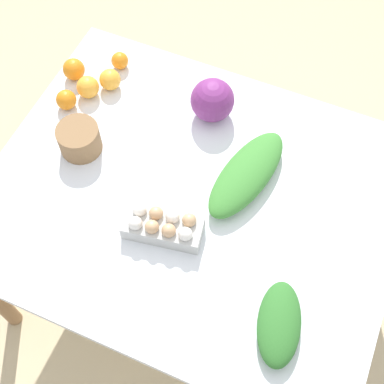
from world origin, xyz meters
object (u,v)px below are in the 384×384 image
at_px(cabbage_purple, 212,100).
at_px(orange_0, 88,87).
at_px(paper_bag, 79,139).
at_px(orange_3, 74,69).
at_px(greens_bunch_chard, 279,324).
at_px(orange_4, 66,100).
at_px(orange_1, 110,80).
at_px(egg_carton, 163,226).
at_px(orange_2, 120,61).
at_px(greens_bunch_dandelion, 247,174).

xyz_separation_m(cabbage_purple, orange_0, (-0.45, -0.09, -0.04)).
xyz_separation_m(paper_bag, orange_3, (-0.18, 0.27, -0.01)).
relative_size(cabbage_purple, orange_3, 1.90).
xyz_separation_m(greens_bunch_chard, orange_4, (-0.96, 0.47, 0.00)).
relative_size(orange_1, orange_3, 0.97).
distance_m(egg_carton, orange_0, 0.63).
xyz_separation_m(orange_2, orange_3, (-0.13, -0.11, 0.01)).
distance_m(greens_bunch_chard, greens_bunch_dandelion, 0.50).
bearing_deg(orange_1, orange_3, -176.04).
height_order(orange_3, orange_4, orange_3).
height_order(paper_bag, greens_bunch_dandelion, paper_bag).
xyz_separation_m(egg_carton, greens_bunch_chard, (0.43, -0.15, -0.01)).
relative_size(egg_carton, paper_bag, 1.82).
bearing_deg(greens_bunch_dandelion, orange_1, 163.15).
xyz_separation_m(greens_bunch_dandelion, orange_3, (-0.75, 0.17, 0.00)).
distance_m(greens_bunch_dandelion, orange_4, 0.70).
bearing_deg(orange_4, orange_3, 107.93).
height_order(orange_2, orange_4, orange_4).
height_order(orange_0, orange_4, orange_0).
relative_size(paper_bag, orange_4, 1.99).
xyz_separation_m(greens_bunch_dandelion, orange_4, (-0.70, 0.04, -0.00)).
distance_m(paper_bag, orange_4, 0.19).
distance_m(greens_bunch_chard, orange_2, 1.12).
bearing_deg(paper_bag, orange_1, 96.65).
distance_m(greens_bunch_dandelion, orange_3, 0.76).
height_order(paper_bag, orange_0, paper_bag).
xyz_separation_m(cabbage_purple, orange_3, (-0.54, -0.04, -0.04)).
height_order(cabbage_purple, orange_3, cabbage_purple).
bearing_deg(orange_2, greens_bunch_chard, -39.24).
relative_size(greens_bunch_dandelion, orange_4, 5.39).
height_order(greens_bunch_dandelion, orange_2, greens_bunch_dandelion).
bearing_deg(orange_3, orange_4, -72.07).
relative_size(cabbage_purple, orange_0, 1.90).
bearing_deg(greens_bunch_chard, orange_4, 154.12).
relative_size(greens_bunch_dandelion, orange_0, 4.79).
height_order(greens_bunch_chard, orange_3, orange_3).
relative_size(egg_carton, orange_0, 3.22).
bearing_deg(cabbage_purple, orange_1, -175.55).
height_order(paper_bag, orange_4, paper_bag).
bearing_deg(paper_bag, greens_bunch_chard, -21.58).
bearing_deg(greens_bunch_dandelion, egg_carton, -121.53).
distance_m(greens_bunch_dandelion, orange_0, 0.67).
relative_size(orange_1, orange_2, 1.22).
bearing_deg(cabbage_purple, greens_bunch_dandelion, -45.36).
height_order(orange_1, orange_3, orange_3).
height_order(cabbage_purple, orange_0, cabbage_purple).
distance_m(egg_carton, greens_bunch_dandelion, 0.33).
height_order(egg_carton, paper_bag, paper_bag).
xyz_separation_m(paper_bag, greens_bunch_dandelion, (0.57, 0.10, -0.01)).
relative_size(paper_bag, orange_2, 2.24).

